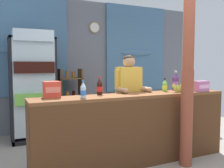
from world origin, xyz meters
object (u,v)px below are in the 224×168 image
at_px(plastic_lawn_chair, 145,110).
at_px(soda_bottle_water, 83,91).
at_px(snack_box_wafer, 201,86).
at_px(banana_bunch, 178,88).
at_px(drink_fridge, 33,81).
at_px(snack_box_crackers, 52,89).
at_px(timber_post, 188,74).
at_px(shopkeeper, 129,93).
at_px(bottle_shelf_rack, 71,99).
at_px(soda_bottle_grape_soda, 176,82).
at_px(soda_bottle_lime_soda, 165,86).
at_px(stall_counter, 138,124).
at_px(soda_bottle_cola, 100,87).

bearing_deg(plastic_lawn_chair, soda_bottle_water, -144.21).
relative_size(snack_box_wafer, banana_bunch, 0.79).
bearing_deg(plastic_lawn_chair, banana_bunch, -98.97).
height_order(drink_fridge, snack_box_crackers, drink_fridge).
bearing_deg(timber_post, shopkeeper, 124.20).
relative_size(plastic_lawn_chair, banana_bunch, 3.16).
bearing_deg(snack_box_wafer, bottle_shelf_rack, 125.38).
bearing_deg(soda_bottle_water, plastic_lawn_chair, 35.79).
height_order(soda_bottle_water, snack_box_crackers, soda_bottle_water).
distance_m(soda_bottle_grape_soda, banana_bunch, 0.27).
bearing_deg(soda_bottle_lime_soda, stall_counter, -160.77).
relative_size(drink_fridge, shopkeeper, 1.29).
xyz_separation_m(soda_bottle_cola, banana_bunch, (1.19, -0.22, -0.05)).
relative_size(stall_counter, snack_box_crackers, 14.08).
bearing_deg(stall_counter, soda_bottle_grape_soda, 16.90).
bearing_deg(shopkeeper, banana_bunch, -34.63).
bearing_deg(drink_fridge, snack_box_crackers, -88.93).
bearing_deg(bottle_shelf_rack, stall_counter, -79.35).
bearing_deg(snack_box_crackers, soda_bottle_lime_soda, -0.98).
bearing_deg(banana_bunch, shopkeeper, 145.37).
distance_m(soda_bottle_lime_soda, snack_box_wafer, 0.56).
bearing_deg(soda_bottle_cola, soda_bottle_water, -142.71).
distance_m(stall_counter, snack_box_wafer, 1.20).
bearing_deg(snack_box_crackers, stall_counter, -11.94).
height_order(plastic_lawn_chair, soda_bottle_water, soda_bottle_water).
height_order(timber_post, soda_bottle_grape_soda, timber_post).
relative_size(timber_post, snack_box_wafer, 12.44).
bearing_deg(banana_bunch, drink_fridge, 136.17).
distance_m(shopkeeper, soda_bottle_cola, 0.63).
distance_m(plastic_lawn_chair, soda_bottle_grape_soda, 1.16).
distance_m(plastic_lawn_chair, shopkeeper, 1.21).
relative_size(bottle_shelf_rack, soda_bottle_water, 5.82).
bearing_deg(stall_counter, bottle_shelf_rack, 100.65).
relative_size(timber_post, banana_bunch, 9.79).
height_order(soda_bottle_cola, snack_box_wafer, soda_bottle_cola).
relative_size(soda_bottle_lime_soda, soda_bottle_water, 0.90).
distance_m(soda_bottle_cola, snack_box_crackers, 0.66).
height_order(snack_box_crackers, banana_bunch, snack_box_crackers).
relative_size(stall_counter, banana_bunch, 10.60).
height_order(soda_bottle_lime_soda, soda_bottle_cola, soda_bottle_cola).
xyz_separation_m(soda_bottle_grape_soda, snack_box_wafer, (0.25, -0.29, -0.05)).
bearing_deg(snack_box_crackers, soda_bottle_water, -33.80).
distance_m(drink_fridge, shopkeeper, 1.87).
xyz_separation_m(drink_fridge, soda_bottle_grape_soda, (2.00, -1.58, 0.02)).
distance_m(drink_fridge, plastic_lawn_chair, 2.24).
bearing_deg(drink_fridge, soda_bottle_water, -78.56).
bearing_deg(soda_bottle_cola, stall_counter, -28.06).
relative_size(drink_fridge, bottle_shelf_rack, 1.52).
relative_size(timber_post, snack_box_crackers, 13.01).
relative_size(bottle_shelf_rack, banana_bunch, 4.82).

